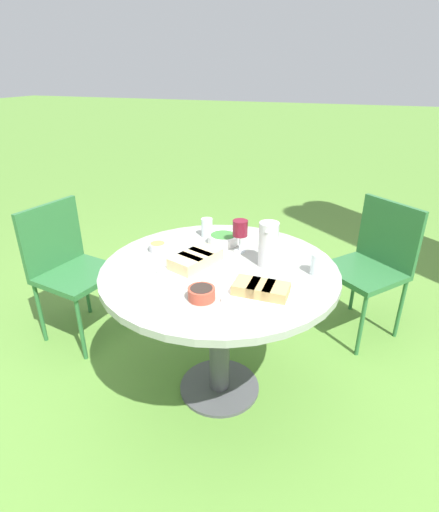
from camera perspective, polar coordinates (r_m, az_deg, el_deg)
The scene contains 13 objects.
ground_plane at distance 2.39m, azimuth 0.00°, elevation -18.28°, with size 40.00×40.00×0.00m, color #5B8C38.
dining_table at distance 1.99m, azimuth 0.00°, elevation -4.63°, with size 1.15×1.15×0.77m.
chair_near_left at distance 2.77m, azimuth 21.09°, elevation -0.41°, with size 0.60×0.61×0.89m.
chair_near_right at distance 2.72m, azimuth -20.86°, elevation -0.78°, with size 0.50×0.49×0.89m.
water_pitcher at distance 1.93m, azimuth 6.98°, elevation 1.69°, with size 0.10×0.09×0.22m.
wine_glass at distance 2.05m, azimuth 2.97°, elevation 3.84°, with size 0.08×0.08×0.17m.
platter_bread_main at distance 1.91m, azimuth -3.39°, elevation -0.81°, with size 0.37×0.30×0.08m.
platter_charcuterie at distance 1.68m, azimuth 5.93°, elevation -5.05°, with size 0.18×0.29×0.07m.
bowl_fries at distance 2.13m, azimuth -8.81°, elevation 1.36°, with size 0.09×0.09×0.04m.
bowl_salad at distance 2.19m, azimuth 0.52°, elevation 2.51°, with size 0.17×0.17×0.05m.
bowl_olives at distance 1.67m, azimuth -2.59°, elevation -5.27°, with size 0.11×0.11×0.05m.
cup_water_near at distance 1.91m, azimuth 13.84°, elevation -1.14°, with size 0.07×0.07×0.10m.
cup_water_far at distance 2.28m, azimuth -1.81°, elevation 4.10°, with size 0.06×0.06×0.11m.
Camera 1 is at (1.62, 0.60, 1.65)m, focal length 28.00 mm.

